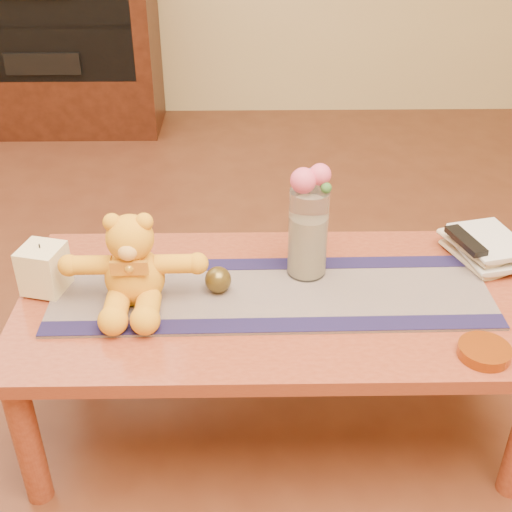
{
  "coord_description": "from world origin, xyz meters",
  "views": [
    {
      "loc": [
        -0.07,
        -1.49,
        1.51
      ],
      "look_at": [
        -0.05,
        0.0,
        0.58
      ],
      "focal_mm": 46.65,
      "sensor_mm": 36.0,
      "label": 1
    }
  ],
  "objects_px": {
    "teddy_bear": "(133,260)",
    "bronze_ball": "(218,280)",
    "pillar_candle": "(44,268)",
    "amber_dish": "(484,352)",
    "book_bottom": "(460,261)",
    "glass_vase": "(308,233)",
    "tv_remote": "(466,241)"
  },
  "relations": [
    {
      "from": "amber_dish",
      "to": "tv_remote",
      "type": "bearing_deg",
      "value": 81.77
    },
    {
      "from": "pillar_candle",
      "to": "tv_remote",
      "type": "height_order",
      "value": "pillar_candle"
    },
    {
      "from": "glass_vase",
      "to": "teddy_bear",
      "type": "bearing_deg",
      "value": -165.57
    },
    {
      "from": "bronze_ball",
      "to": "teddy_bear",
      "type": "bearing_deg",
      "value": -172.04
    },
    {
      "from": "pillar_candle",
      "to": "book_bottom",
      "type": "height_order",
      "value": "pillar_candle"
    },
    {
      "from": "book_bottom",
      "to": "amber_dish",
      "type": "relative_size",
      "value": 1.75
    },
    {
      "from": "glass_vase",
      "to": "pillar_candle",
      "type": "bearing_deg",
      "value": -174.58
    },
    {
      "from": "pillar_candle",
      "to": "bronze_ball",
      "type": "distance_m",
      "value": 0.48
    },
    {
      "from": "tv_remote",
      "to": "amber_dish",
      "type": "bearing_deg",
      "value": -114.59
    },
    {
      "from": "pillar_candle",
      "to": "amber_dish",
      "type": "bearing_deg",
      "value": -14.75
    },
    {
      "from": "teddy_bear",
      "to": "bronze_ball",
      "type": "height_order",
      "value": "teddy_bear"
    },
    {
      "from": "bronze_ball",
      "to": "tv_remote",
      "type": "distance_m",
      "value": 0.72
    },
    {
      "from": "bronze_ball",
      "to": "tv_remote",
      "type": "relative_size",
      "value": 0.46
    },
    {
      "from": "pillar_candle",
      "to": "bronze_ball",
      "type": "relative_size",
      "value": 1.78
    },
    {
      "from": "pillar_candle",
      "to": "amber_dish",
      "type": "distance_m",
      "value": 1.17
    },
    {
      "from": "glass_vase",
      "to": "bronze_ball",
      "type": "bearing_deg",
      "value": -160.17
    },
    {
      "from": "bronze_ball",
      "to": "book_bottom",
      "type": "height_order",
      "value": "bronze_ball"
    },
    {
      "from": "pillar_candle",
      "to": "book_bottom",
      "type": "xyz_separation_m",
      "value": [
        1.18,
        0.12,
        -0.06
      ]
    },
    {
      "from": "teddy_bear",
      "to": "book_bottom",
      "type": "distance_m",
      "value": 0.95
    },
    {
      "from": "teddy_bear",
      "to": "tv_remote",
      "type": "xyz_separation_m",
      "value": [
        0.93,
        0.16,
        -0.05
      ]
    },
    {
      "from": "amber_dish",
      "to": "glass_vase",
      "type": "bearing_deg",
      "value": 137.74
    },
    {
      "from": "teddy_bear",
      "to": "tv_remote",
      "type": "height_order",
      "value": "teddy_bear"
    },
    {
      "from": "teddy_bear",
      "to": "bronze_ball",
      "type": "bearing_deg",
      "value": 7.3
    },
    {
      "from": "glass_vase",
      "to": "tv_remote",
      "type": "xyz_separation_m",
      "value": [
        0.46,
        0.04,
        -0.05
      ]
    },
    {
      "from": "glass_vase",
      "to": "book_bottom",
      "type": "distance_m",
      "value": 0.48
    },
    {
      "from": "bronze_ball",
      "to": "glass_vase",
      "type": "bearing_deg",
      "value": 19.83
    },
    {
      "from": "glass_vase",
      "to": "tv_remote",
      "type": "distance_m",
      "value": 0.47
    },
    {
      "from": "glass_vase",
      "to": "bronze_ball",
      "type": "xyz_separation_m",
      "value": [
        -0.25,
        -0.09,
        -0.09
      ]
    },
    {
      "from": "teddy_bear",
      "to": "bronze_ball",
      "type": "distance_m",
      "value": 0.24
    },
    {
      "from": "glass_vase",
      "to": "book_bottom",
      "type": "relative_size",
      "value": 1.17
    },
    {
      "from": "teddy_bear",
      "to": "amber_dish",
      "type": "height_order",
      "value": "teddy_bear"
    },
    {
      "from": "book_bottom",
      "to": "glass_vase",
      "type": "bearing_deg",
      "value": 166.81
    }
  ]
}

